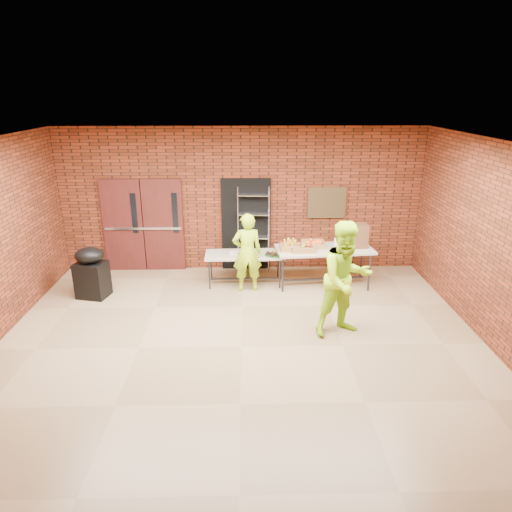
# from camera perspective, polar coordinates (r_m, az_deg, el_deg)

# --- Properties ---
(room) EXTENTS (8.08, 7.08, 3.28)m
(room) POSITION_cam_1_polar(r_m,az_deg,el_deg) (6.84, -2.02, 0.30)
(room) COLOR olive
(room) RESTS_ON ground
(double_doors) EXTENTS (1.78, 0.12, 2.10)m
(double_doors) POSITION_cam_1_polar(r_m,az_deg,el_deg) (10.53, -13.87, 3.73)
(double_doors) COLOR #4C1715
(double_doors) RESTS_ON room
(dark_doorway) EXTENTS (1.10, 0.06, 2.10)m
(dark_doorway) POSITION_cam_1_polar(r_m,az_deg,el_deg) (10.31, -1.25, 3.94)
(dark_doorway) COLOR black
(dark_doorway) RESTS_ON room
(bronze_plaque) EXTENTS (0.85, 0.04, 0.70)m
(bronze_plaque) POSITION_cam_1_polar(r_m,az_deg,el_deg) (10.33, 8.83, 6.61)
(bronze_plaque) COLOR #46361C
(bronze_plaque) RESTS_ON room
(wire_rack) EXTENTS (0.72, 0.29, 1.92)m
(wire_rack) POSITION_cam_1_polar(r_m,az_deg,el_deg) (10.20, -0.32, 3.24)
(wire_rack) COLOR silver
(wire_rack) RESTS_ON room
(table_left) EXTENTS (1.65, 0.71, 0.67)m
(table_left) POSITION_cam_1_polar(r_m,az_deg,el_deg) (9.59, -1.44, -0.04)
(table_left) COLOR tan
(table_left) RESTS_ON room
(table_right) EXTENTS (2.06, 1.01, 0.82)m
(table_right) POSITION_cam_1_polar(r_m,az_deg,el_deg) (9.58, 8.55, 0.57)
(table_right) COLOR tan
(table_right) RESTS_ON room
(basket_bananas) EXTENTS (0.45, 0.35, 0.14)m
(basket_bananas) POSITION_cam_1_polar(r_m,az_deg,el_deg) (9.37, 4.39, 1.13)
(basket_bananas) COLOR #A47642
(basket_bananas) RESTS_ON table_right
(basket_oranges) EXTENTS (0.47, 0.37, 0.15)m
(basket_oranges) POSITION_cam_1_polar(r_m,az_deg,el_deg) (9.60, 7.13, 1.51)
(basket_oranges) COLOR #A47642
(basket_oranges) RESTS_ON table_right
(basket_apples) EXTENTS (0.47, 0.36, 0.15)m
(basket_apples) POSITION_cam_1_polar(r_m,az_deg,el_deg) (9.32, 5.91, 0.99)
(basket_apples) COLOR #A47642
(basket_apples) RESTS_ON table_right
(muffin_tray) EXTENTS (0.37, 0.37, 0.09)m
(muffin_tray) POSITION_cam_1_polar(r_m,az_deg,el_deg) (9.49, 2.25, 0.36)
(muffin_tray) COLOR #144B16
(muffin_tray) RESTS_ON table_left
(napkin_box) EXTENTS (0.17, 0.11, 0.06)m
(napkin_box) POSITION_cam_1_polar(r_m,az_deg,el_deg) (9.54, -2.78, 0.38)
(napkin_box) COLOR white
(napkin_box) RESTS_ON table_left
(coffee_dispenser) EXTENTS (0.37, 0.33, 0.49)m
(coffee_dispenser) POSITION_cam_1_polar(r_m,az_deg,el_deg) (9.72, 12.64, 2.52)
(coffee_dispenser) COLOR brown
(coffee_dispenser) RESTS_ON table_right
(cup_stack_front) EXTENTS (0.09, 0.09, 0.27)m
(cup_stack_front) POSITION_cam_1_polar(r_m,az_deg,el_deg) (9.39, 10.16, 1.38)
(cup_stack_front) COLOR white
(cup_stack_front) RESTS_ON table_right
(cup_stack_mid) EXTENTS (0.09, 0.09, 0.26)m
(cup_stack_mid) POSITION_cam_1_polar(r_m,az_deg,el_deg) (9.46, 11.22, 1.41)
(cup_stack_mid) COLOR white
(cup_stack_mid) RESTS_ON table_right
(cup_stack_back) EXTENTS (0.07, 0.07, 0.22)m
(cup_stack_back) POSITION_cam_1_polar(r_m,az_deg,el_deg) (9.55, 9.95, 1.55)
(cup_stack_back) COLOR white
(cup_stack_back) RESTS_ON table_right
(covered_grill) EXTENTS (0.66, 0.59, 1.03)m
(covered_grill) POSITION_cam_1_polar(r_m,az_deg,el_deg) (9.59, -19.88, -1.94)
(covered_grill) COLOR black
(covered_grill) RESTS_ON room
(volunteer_woman) EXTENTS (0.64, 0.45, 1.64)m
(volunteer_woman) POSITION_cam_1_polar(r_m,az_deg,el_deg) (9.20, -1.12, 0.42)
(volunteer_woman) COLOR #A8E018
(volunteer_woman) RESTS_ON room
(volunteer_man) EXTENTS (1.15, 1.02, 1.97)m
(volunteer_man) POSITION_cam_1_polar(r_m,az_deg,el_deg) (7.64, 11.14, -2.87)
(volunteer_man) COLOR #A8E018
(volunteer_man) RESTS_ON room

